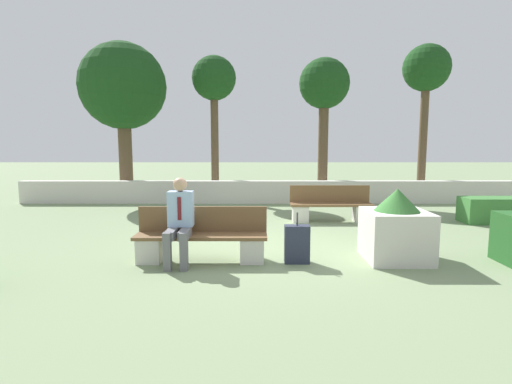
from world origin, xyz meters
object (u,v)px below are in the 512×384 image
Objects in this scene: bench_left_side at (332,208)px; tree_leftmost at (124,88)px; tree_center_right at (325,88)px; tree_rightmost at (427,73)px; suitcase at (298,244)px; tree_center_left at (215,83)px; person_seated_man at (180,217)px; planter_corner_left at (397,229)px; bench_front at (202,240)px.

tree_leftmost is at bearing 147.39° from bench_left_side.
tree_center_right is 3.25m from tree_rightmost.
tree_rightmost is (4.73, 6.93, 3.70)m from suitcase.
tree_center_left is 6.72m from tree_rightmost.
person_seated_man is 10.08m from tree_rightmost.
planter_corner_left reaches higher than suitcase.
tree_center_left reaches higher than bench_front.
planter_corner_left is 0.25× the size of tree_center_left.
bench_front and bench_left_side have the same top height.
bench_front is 4.09m from bench_left_side.
person_seated_man is 1.16× the size of planter_corner_left.
tree_leftmost is at bearing 113.79° from person_seated_man.
person_seated_man is 0.28× the size of tree_center_left.
bench_front is 0.46× the size of tree_center_right.
planter_corner_left is at bearing -46.04° from tree_leftmost.
tree_center_left is at bearing 177.67° from tree_rightmost.
suitcase is 0.16× the size of tree_leftmost.
person_seated_man is at bearing -179.01° from suitcase.
suitcase is at bearing -54.71° from tree_leftmost.
bench_front is at bearing 175.74° from suitcase.
bench_left_side is 0.42× the size of tree_center_right.
suitcase is 9.17m from tree_rightmost.
planter_corner_left is 7.32m from tree_center_right.
bench_left_side is at bearing -134.51° from tree_rightmost.
planter_corner_left is at bearing -83.90° from bench_left_side.
tree_center_left is 0.94× the size of tree_rightmost.
tree_center_left is at bearing 174.00° from tree_center_right.
tree_leftmost is (-3.29, 6.63, 3.20)m from bench_front.
bench_left_side is 1.68× the size of planter_corner_left.
bench_left_side is at bearing -51.74° from tree_center_left.
tree_center_left reaches higher than tree_center_right.
person_seated_man reaches higher than bench_left_side.
planter_corner_left is (3.35, 0.20, -0.22)m from person_seated_man.
tree_leftmost reaches higher than bench_left_side.
planter_corner_left is (3.05, 0.06, 0.18)m from bench_front.
bench_left_side is at bearing 98.16° from planter_corner_left.
bench_left_side is 4.81m from tree_center_right.
tree_rightmost is at bearing 47.68° from bench_front.
bench_front is at bearing -132.32° from tree_rightmost.
tree_leftmost reaches higher than bench_front.
person_seated_man is at bearing -133.11° from tree_rightmost.
tree_leftmost is (-6.34, 6.58, 3.03)m from planter_corner_left.
person_seated_man reaches higher than bench_front.
planter_corner_left is at bearing -89.51° from tree_center_right.
tree_leftmost is 9.51m from tree_rightmost.
suitcase is (-1.12, -3.26, -0.02)m from bench_left_side.
planter_corner_left is 8.52m from tree_center_left.
bench_front is 0.42× the size of tree_rightmost.
person_seated_man reaches higher than planter_corner_left.
bench_left_side is (2.60, 3.15, -0.01)m from bench_front.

